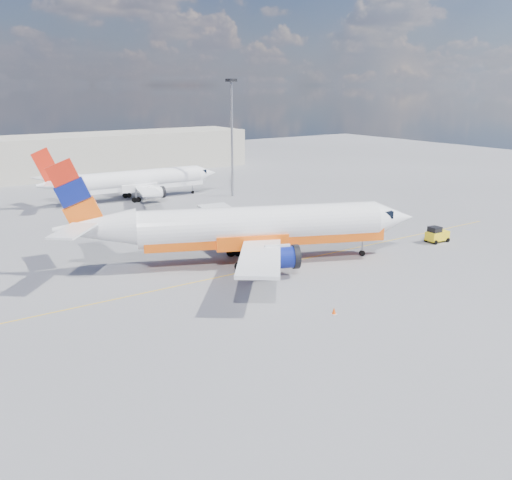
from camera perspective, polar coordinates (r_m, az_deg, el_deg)
ground at (r=55.18m, az=3.05°, el=-3.45°), size 240.00×240.00×0.00m
taxi_line at (r=57.47m, az=1.23°, el=-2.66°), size 70.00×0.15×0.01m
terminal_main at (r=122.88m, az=-16.90°, el=8.19°), size 70.00×14.00×8.00m
main_jet at (r=57.61m, az=-0.71°, el=1.27°), size 36.72×27.69×11.28m
second_jet at (r=92.79m, az=-11.93°, el=5.81°), size 29.77×23.52×9.02m
gse_tug at (r=69.40m, az=17.63°, el=0.52°), size 2.73×1.76×1.89m
traffic_cone at (r=46.14m, az=7.80°, el=-7.05°), size 0.40×0.40×0.56m
floodlight_mast at (r=92.97m, az=-2.44°, el=11.21°), size 1.36×1.36×18.65m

